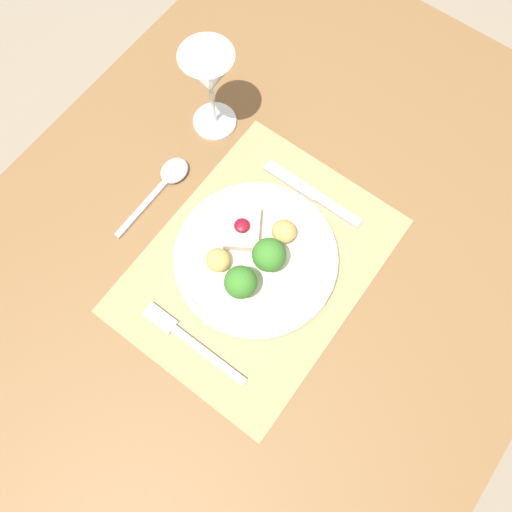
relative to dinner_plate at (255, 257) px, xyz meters
name	(u,v)px	position (x,y,z in m)	size (l,w,h in m)	color
ground_plane	(257,340)	(0.00, -0.01, -0.77)	(8.00, 8.00, 0.00)	gray
dining_table	(257,282)	(0.00, -0.01, -0.12)	(1.26, 0.90, 0.75)	brown
placemat	(257,265)	(0.00, -0.01, -0.02)	(0.43, 0.33, 0.00)	#9E895B
dinner_plate	(255,257)	(0.00, 0.00, 0.00)	(0.26, 0.26, 0.08)	silver
fork	(187,339)	(-0.16, 0.01, -0.01)	(0.02, 0.19, 0.01)	#B2B2B7
knife	(318,198)	(0.15, -0.02, -0.01)	(0.02, 0.19, 0.01)	#B2B2B7
spoon	(168,178)	(0.03, 0.21, -0.01)	(0.17, 0.04, 0.02)	#B2B2B7
wine_glass_near	(209,77)	(0.17, 0.21, 0.10)	(0.09, 0.09, 0.17)	white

